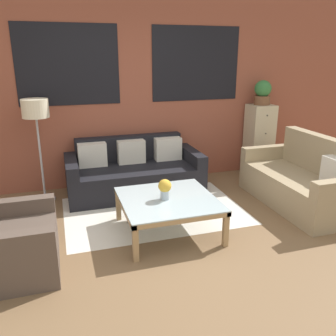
% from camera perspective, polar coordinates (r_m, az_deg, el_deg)
% --- Properties ---
extents(ground_plane, '(16.00, 16.00, 0.00)m').
position_cam_1_polar(ground_plane, '(3.68, 3.96, -14.20)').
color(ground_plane, brown).
extents(wall_back_brick, '(8.40, 0.09, 2.80)m').
position_cam_1_polar(wall_back_brick, '(5.48, -5.21, 12.12)').
color(wall_back_brick, brown).
rests_on(wall_back_brick, ground_plane).
extents(rug, '(2.27, 1.54, 0.00)m').
position_cam_1_polar(rug, '(4.66, -2.23, -6.84)').
color(rug, silver).
rests_on(rug, ground_plane).
extents(couch_dark, '(1.91, 0.88, 0.78)m').
position_cam_1_polar(couch_dark, '(5.22, -5.48, -0.80)').
color(couch_dark, black).
rests_on(couch_dark, ground_plane).
extents(settee_vintage, '(0.80, 1.70, 0.92)m').
position_cam_1_polar(settee_vintage, '(5.07, 20.63, -2.19)').
color(settee_vintage, tan).
rests_on(settee_vintage, ground_plane).
extents(armchair_corner, '(0.80, 0.90, 0.84)m').
position_cam_1_polar(armchair_corner, '(3.66, -24.33, -11.04)').
color(armchair_corner, brown).
rests_on(armchair_corner, ground_plane).
extents(coffee_table, '(1.04, 1.04, 0.41)m').
position_cam_1_polar(coffee_table, '(3.99, -0.00, -5.58)').
color(coffee_table, silver).
rests_on(coffee_table, ground_plane).
extents(floor_lamp, '(0.34, 0.34, 1.40)m').
position_cam_1_polar(floor_lamp, '(4.97, -20.44, 8.00)').
color(floor_lamp, '#B2B2B7').
rests_on(floor_lamp, ground_plane).
extents(drawer_cabinet, '(0.40, 0.38, 1.16)m').
position_cam_1_polar(drawer_cabinet, '(6.14, 14.37, 4.42)').
color(drawer_cabinet, '#C6B793').
rests_on(drawer_cabinet, ground_plane).
extents(potted_plant, '(0.27, 0.27, 0.39)m').
position_cam_1_polar(potted_plant, '(6.02, 14.94, 11.62)').
color(potted_plant, brown).
rests_on(potted_plant, drawer_cabinet).
extents(flower_vase, '(0.15, 0.15, 0.23)m').
position_cam_1_polar(flower_vase, '(3.89, -0.51, -3.24)').
color(flower_vase, '#ADBCC6').
rests_on(flower_vase, coffee_table).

